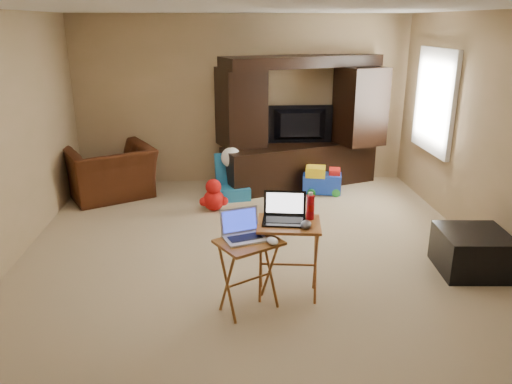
{
  "coord_description": "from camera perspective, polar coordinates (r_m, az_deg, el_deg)",
  "views": [
    {
      "loc": [
        -0.32,
        -4.81,
        2.38
      ],
      "look_at": [
        0.0,
        -0.2,
        0.8
      ],
      "focal_mm": 35.0,
      "sensor_mm": 36.0,
      "label": 1
    }
  ],
  "objects": [
    {
      "name": "floor",
      "position": [
        5.38,
        -0.15,
        -7.4
      ],
      "size": [
        5.5,
        5.5,
        0.0
      ],
      "primitive_type": "plane",
      "color": "tan",
      "rests_on": "ground"
    },
    {
      "name": "ceiling",
      "position": [
        4.82,
        -0.18,
        20.3
      ],
      "size": [
        5.5,
        5.5,
        0.0
      ],
      "primitive_type": "plane",
      "rotation": [
        3.14,
        0.0,
        0.0
      ],
      "color": "silver",
      "rests_on": "ground"
    },
    {
      "name": "wall_back",
      "position": [
        7.65,
        -1.56,
        10.37
      ],
      "size": [
        5.0,
        0.0,
        5.0
      ],
      "primitive_type": "plane",
      "rotation": [
        1.57,
        0.0,
        0.0
      ],
      "color": "tan",
      "rests_on": "ground"
    },
    {
      "name": "wall_front",
      "position": [
        2.37,
        4.34,
        -9.64
      ],
      "size": [
        5.0,
        0.0,
        5.0
      ],
      "primitive_type": "plane",
      "rotation": [
        -1.57,
        0.0,
        0.0
      ],
      "color": "tan",
      "rests_on": "ground"
    },
    {
      "name": "wall_right",
      "position": [
        5.69,
        25.97,
        5.51
      ],
      "size": [
        0.0,
        5.5,
        5.5
      ],
      "primitive_type": "plane",
      "rotation": [
        1.57,
        0.0,
        -1.57
      ],
      "color": "tan",
      "rests_on": "ground"
    },
    {
      "name": "window_pane",
      "position": [
        7.02,
        19.88,
        9.75
      ],
      "size": [
        0.0,
        1.2,
        1.2
      ],
      "primitive_type": "plane",
      "rotation": [
        1.57,
        0.0,
        -1.57
      ],
      "color": "white",
      "rests_on": "ground"
    },
    {
      "name": "window_frame",
      "position": [
        7.01,
        19.73,
        9.75
      ],
      "size": [
        0.06,
        1.14,
        1.34
      ],
      "primitive_type": "cube",
      "color": "white",
      "rests_on": "ground"
    },
    {
      "name": "entertainment_center",
      "position": [
        7.47,
        5.12,
        7.87
      ],
      "size": [
        2.42,
        1.36,
        1.93
      ],
      "primitive_type": "cube",
      "rotation": [
        0.0,
        0.0,
        0.35
      ],
      "color": "black",
      "rests_on": "floor"
    },
    {
      "name": "television",
      "position": [
        7.49,
        5.09,
        7.61
      ],
      "size": [
        0.98,
        0.14,
        0.56
      ],
      "primitive_type": "imported",
      "rotation": [
        0.0,
        0.0,
        3.13
      ],
      "color": "black",
      "rests_on": "entertainment_center"
    },
    {
      "name": "recliner",
      "position": [
        7.34,
        -16.31,
        2.17
      ],
      "size": [
        1.45,
        1.39,
        0.73
      ],
      "primitive_type": "imported",
      "rotation": [
        0.0,
        0.0,
        3.63
      ],
      "color": "#471E0F",
      "rests_on": "floor"
    },
    {
      "name": "child_rocker",
      "position": [
        7.04,
        -2.8,
        1.76
      ],
      "size": [
        0.54,
        0.6,
        0.62
      ],
      "primitive_type": null,
      "rotation": [
        0.0,
        0.0,
        0.15
      ],
      "color": "#1A6393",
      "rests_on": "floor"
    },
    {
      "name": "plush_toy",
      "position": [
        6.6,
        -4.87,
        -0.31
      ],
      "size": [
        0.39,
        0.33,
        0.44
      ],
      "primitive_type": null,
      "color": "red",
      "rests_on": "floor"
    },
    {
      "name": "push_toy",
      "position": [
        7.3,
        7.56,
        1.39
      ],
      "size": [
        0.63,
        0.51,
        0.42
      ],
      "primitive_type": null,
      "rotation": [
        0.0,
        0.0,
        -0.22
      ],
      "color": "blue",
      "rests_on": "floor"
    },
    {
      "name": "ottoman",
      "position": [
        5.45,
        23.47,
        -6.27
      ],
      "size": [
        0.69,
        0.69,
        0.42
      ],
      "primitive_type": "cube",
      "rotation": [
        0.0,
        0.0,
        -0.08
      ],
      "color": "black",
      "rests_on": "floor"
    },
    {
      "name": "tray_table_left",
      "position": [
        4.32,
        -0.8,
        -9.53
      ],
      "size": [
        0.63,
        0.59,
        0.65
      ],
      "primitive_type": "cube",
      "rotation": [
        0.0,
        0.0,
        0.53
      ],
      "color": "#9E5926",
      "rests_on": "floor"
    },
    {
      "name": "tray_table_right",
      "position": [
        4.52,
        3.67,
        -7.74
      ],
      "size": [
        0.6,
        0.51,
        0.72
      ],
      "primitive_type": "cube",
      "rotation": [
        0.0,
        0.0,
        -0.13
      ],
      "color": "#A36027",
      "rests_on": "floor"
    },
    {
      "name": "laptop_left",
      "position": [
        4.16,
        -1.26,
        -3.96
      ],
      "size": [
        0.41,
        0.37,
        0.24
      ],
      "primitive_type": "cube",
      "rotation": [
        0.0,
        0.0,
        0.31
      ],
      "color": "#AFB0B4",
      "rests_on": "tray_table_left"
    },
    {
      "name": "laptop_right",
      "position": [
        4.34,
        3.25,
        -1.98
      ],
      "size": [
        0.42,
        0.36,
        0.24
      ],
      "primitive_type": "cube",
      "rotation": [
        0.0,
        0.0,
        -0.15
      ],
      "color": "black",
      "rests_on": "tray_table_right"
    },
    {
      "name": "mouse_left",
      "position": [
        4.12,
        1.89,
        -5.61
      ],
      "size": [
        0.13,
        0.15,
        0.05
      ],
      "primitive_type": "ellipsoid",
      "rotation": [
        0.0,
        0.0,
        0.4
      ],
      "color": "silver",
      "rests_on": "tray_table_left"
    },
    {
      "name": "mouse_right",
      "position": [
        4.27,
        5.72,
        -3.72
      ],
      "size": [
        0.13,
        0.17,
        0.06
      ],
      "primitive_type": "ellipsoid",
      "rotation": [
        0.0,
        0.0,
        -0.3
      ],
      "color": "#3C3B40",
      "rests_on": "tray_table_right"
    },
    {
      "name": "water_bottle",
      "position": [
        4.44,
        6.23,
        -1.74
      ],
      "size": [
        0.07,
        0.07,
        0.22
      ],
      "primitive_type": "cylinder",
      "color": "red",
      "rests_on": "tray_table_right"
    }
  ]
}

